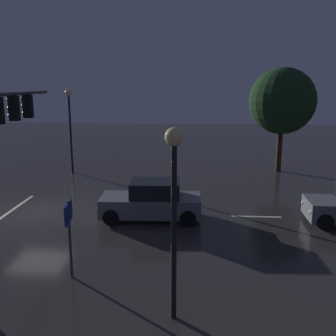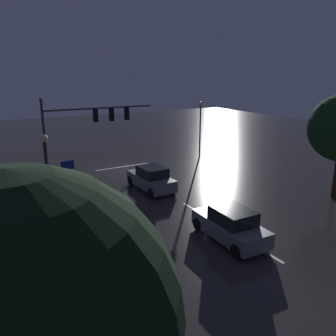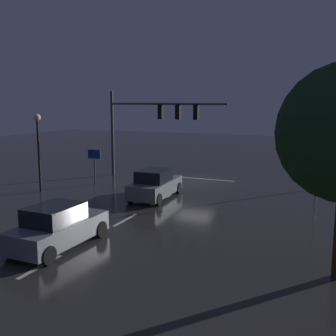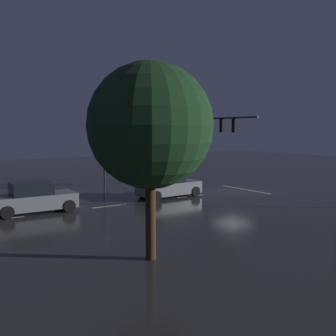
# 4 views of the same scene
# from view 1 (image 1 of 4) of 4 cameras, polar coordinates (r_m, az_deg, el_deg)

# --- Properties ---
(ground_plane) EXTENTS (80.00, 80.00, 0.00)m
(ground_plane) POSITION_cam_1_polar(r_m,az_deg,el_deg) (18.96, -18.72, -6.13)
(ground_plane) COLOR #2D2B2B
(lane_dash_far) EXTENTS (0.16, 2.20, 0.01)m
(lane_dash_far) POSITION_cam_1_polar(r_m,az_deg,el_deg) (17.83, -6.68, -6.69)
(lane_dash_far) COLOR beige
(lane_dash_far) RESTS_ON ground_plane
(lane_dash_mid) EXTENTS (0.16, 2.20, 0.01)m
(lane_dash_mid) POSITION_cam_1_polar(r_m,az_deg,el_deg) (17.78, 12.86, -6.98)
(lane_dash_mid) COLOR beige
(lane_dash_mid) RESTS_ON ground_plane
(stop_bar) EXTENTS (5.00, 0.16, 0.01)m
(stop_bar) POSITION_cam_1_polar(r_m,az_deg,el_deg) (19.46, -22.16, -5.90)
(stop_bar) COLOR beige
(stop_bar) RESTS_ON ground_plane
(car_approaching) EXTENTS (2.02, 4.42, 1.70)m
(car_approaching) POSITION_cam_1_polar(r_m,az_deg,el_deg) (16.86, -2.40, -4.90)
(car_approaching) COLOR slate
(car_approaching) RESTS_ON ground_plane
(street_lamp_left_kerb) EXTENTS (0.44, 0.44, 5.44)m
(street_lamp_left_kerb) POSITION_cam_1_polar(r_m,az_deg,el_deg) (25.85, -14.28, 7.49)
(street_lamp_left_kerb) COLOR black
(street_lamp_left_kerb) RESTS_ON ground_plane
(street_lamp_right_kerb) EXTENTS (0.44, 0.44, 4.83)m
(street_lamp_right_kerb) POSITION_cam_1_polar(r_m,az_deg,el_deg) (9.09, 0.88, -2.96)
(street_lamp_right_kerb) COLOR black
(street_lamp_right_kerb) RESTS_ON ground_plane
(route_sign) EXTENTS (0.90, 0.17, 2.43)m
(route_sign) POSITION_cam_1_polar(r_m,az_deg,el_deg) (11.96, -14.38, -7.84)
(route_sign) COLOR #383A3D
(route_sign) RESTS_ON ground_plane
(tree_left_near) EXTENTS (4.33, 4.33, 6.83)m
(tree_left_near) POSITION_cam_1_polar(r_m,az_deg,el_deg) (26.61, 16.46, 9.41)
(tree_left_near) COLOR #382314
(tree_left_near) RESTS_ON ground_plane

